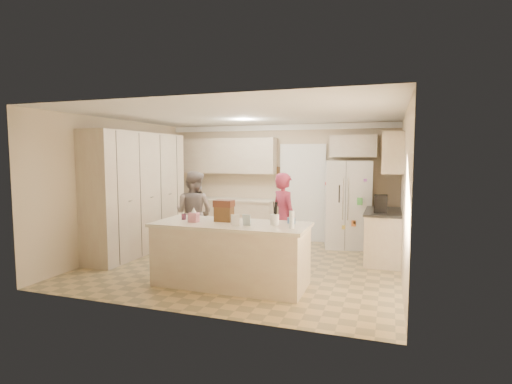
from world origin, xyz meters
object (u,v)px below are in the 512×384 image
(utensil_crock, at_px, (274,220))
(dollhouse_body, at_px, (224,214))
(tissue_box, at_px, (194,217))
(refrigerator, at_px, (347,204))
(island_base, at_px, (231,255))
(teen_boy, at_px, (194,213))
(coffee_maker, at_px, (381,204))
(teen_girl, at_px, (284,218))

(utensil_crock, distance_m, dollhouse_body, 0.80)
(tissue_box, bearing_deg, refrigerator, 58.46)
(island_base, height_order, utensil_crock, utensil_crock)
(island_base, relative_size, tissue_box, 15.71)
(island_base, xyz_separation_m, teen_boy, (-1.36, 1.44, 0.37))
(dollhouse_body, height_order, teen_boy, teen_boy)
(coffee_maker, distance_m, utensil_crock, 2.32)
(island_base, bearing_deg, utensil_crock, 4.40)
(island_base, distance_m, teen_boy, 2.01)
(teen_boy, bearing_deg, coffee_maker, -168.20)
(dollhouse_body, bearing_deg, coffee_maker, 39.29)
(refrigerator, relative_size, dollhouse_body, 6.92)
(coffee_maker, relative_size, teen_girl, 0.19)
(coffee_maker, bearing_deg, dollhouse_body, -140.71)
(island_base, relative_size, teen_girl, 1.37)
(utensil_crock, bearing_deg, tissue_box, -172.87)
(utensil_crock, height_order, teen_girl, teen_girl)
(teen_boy, bearing_deg, dollhouse_body, 136.10)
(refrigerator, bearing_deg, coffee_maker, -68.82)
(coffee_maker, distance_m, dollhouse_body, 2.84)
(dollhouse_body, bearing_deg, island_base, -33.69)
(coffee_maker, xyz_separation_m, dollhouse_body, (-2.20, -1.80, -0.03))
(refrigerator, height_order, teen_boy, refrigerator)
(refrigerator, relative_size, teen_boy, 1.12)
(utensil_crock, bearing_deg, island_base, -175.60)
(refrigerator, bearing_deg, teen_boy, -160.12)
(refrigerator, height_order, utensil_crock, refrigerator)
(island_base, bearing_deg, teen_boy, 133.22)
(utensil_crock, bearing_deg, teen_boy, 145.22)
(dollhouse_body, height_order, teen_girl, teen_girl)
(teen_girl, bearing_deg, utensil_crock, 141.73)
(refrigerator, bearing_deg, teen_girl, -131.34)
(island_base, height_order, tissue_box, tissue_box)
(tissue_box, relative_size, dollhouse_body, 0.54)
(coffee_maker, xyz_separation_m, island_base, (-2.05, -1.90, -0.63))
(coffee_maker, height_order, utensil_crock, coffee_maker)
(island_base, xyz_separation_m, tissue_box, (-0.55, -0.10, 0.56))
(tissue_box, relative_size, teen_boy, 0.09)
(refrigerator, xyz_separation_m, island_base, (-1.37, -3.02, -0.46))
(refrigerator, bearing_deg, island_base, -124.54)
(refrigerator, distance_m, dollhouse_body, 3.29)
(island_base, bearing_deg, refrigerator, 65.68)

